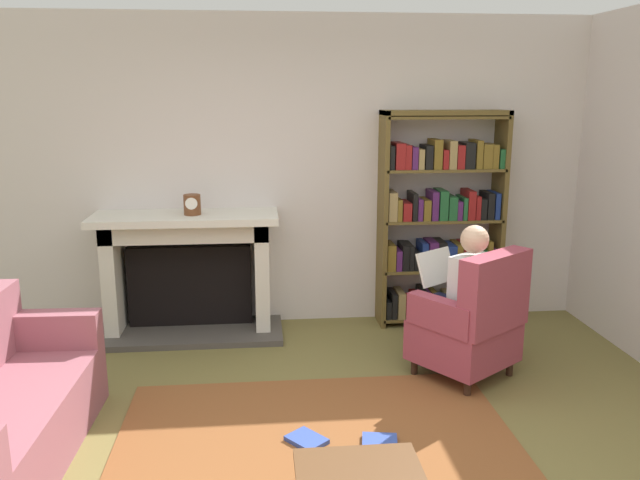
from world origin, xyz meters
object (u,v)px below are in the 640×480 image
object	(u,v)px
bookshelf	(441,222)
armchair_reading	(472,323)
fireplace	(189,269)
seated_reader	(460,293)
mantel_clock	(192,205)

from	to	relation	value
bookshelf	armchair_reading	distance (m)	1.29
fireplace	seated_reader	world-z (taller)	seated_reader
armchair_reading	seated_reader	bearing A→B (deg)	-90.00
mantel_clock	armchair_reading	world-z (taller)	mantel_clock
mantel_clock	seated_reader	size ratio (longest dim) A/B	0.15
fireplace	armchair_reading	xyz separation A→B (m)	(2.13, -1.15, -0.14)
mantel_clock	seated_reader	bearing A→B (deg)	-25.62
bookshelf	armchair_reading	bearing A→B (deg)	-94.28
mantel_clock	seated_reader	distance (m)	2.27
seated_reader	mantel_clock	bearing A→B (deg)	-61.03
fireplace	bookshelf	size ratio (longest dim) A/B	0.83
fireplace	mantel_clock	xyz separation A→B (m)	(0.06, -0.10, 0.58)
fireplace	bookshelf	xyz separation A→B (m)	(2.21, 0.03, 0.37)
fireplace	mantel_clock	size ratio (longest dim) A/B	9.38
bookshelf	armchair_reading	world-z (taller)	bookshelf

